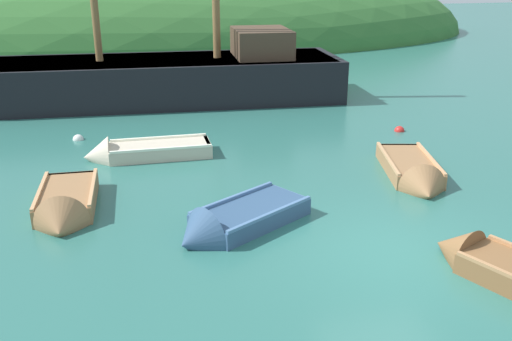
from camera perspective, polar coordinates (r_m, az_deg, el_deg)
ground_plane at (r=11.43m, az=13.86°, el=-8.05°), size 120.00×120.00×0.00m
shore_hill at (r=43.85m, az=-12.15°, el=13.18°), size 52.00×24.85×12.49m
sailing_ship at (r=23.18m, az=-8.72°, el=8.59°), size 16.77×4.95×12.12m
rowboat_portside at (r=16.54m, az=-11.75°, el=1.72°), size 3.63×1.22×1.12m
rowboat_outer_left at (r=15.13m, az=15.78°, el=-0.43°), size 1.97×3.52×1.17m
rowboat_near_dock at (r=11.90m, az=-2.42°, el=-5.52°), size 3.35×2.68×1.21m
rowboat_far at (r=13.31m, az=-18.85°, el=-3.66°), size 1.33×3.02×1.19m
buoy_white at (r=18.76m, az=-17.67°, el=3.02°), size 0.34×0.34×0.34m
buoy_red at (r=19.41m, az=14.41°, el=3.92°), size 0.34×0.34×0.34m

